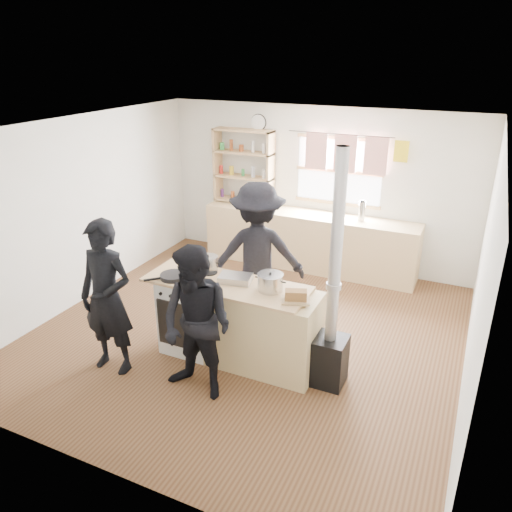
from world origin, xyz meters
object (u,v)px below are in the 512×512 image
at_px(cooking_island, 238,323).
at_px(person_far, 257,254).
at_px(skillet_greens, 173,276).
at_px(stockpot_counter, 270,282).
at_px(flue_heater, 331,329).
at_px(person_near_left, 107,298).
at_px(roast_tray, 235,278).
at_px(stockpot_stove, 208,263).
at_px(bread_board, 296,297).
at_px(thermos, 362,211).
at_px(person_near_right, 197,324).

distance_m(cooking_island, person_far, 1.03).
height_order(skillet_greens, stockpot_counter, stockpot_counter).
height_order(flue_heater, person_near_left, flue_heater).
distance_m(roast_tray, stockpot_counter, 0.43).
distance_m(roast_tray, flue_heater, 1.17).
distance_m(roast_tray, stockpot_stove, 0.45).
bearing_deg(skillet_greens, person_near_left, -127.87).
bearing_deg(flue_heater, stockpot_counter, 176.88).
bearing_deg(roast_tray, bread_board, -11.45).
xyz_separation_m(cooking_island, skillet_greens, (-0.73, -0.15, 0.49)).
relative_size(thermos, bread_board, 0.91).
bearing_deg(cooking_island, flue_heater, 0.10).
distance_m(skillet_greens, roast_tray, 0.70).
distance_m(thermos, person_far, 2.05).
relative_size(stockpot_stove, stockpot_counter, 0.84).
bearing_deg(stockpot_counter, thermos, 83.75).
height_order(person_near_left, person_near_right, person_near_left).
bearing_deg(stockpot_counter, bread_board, -20.26).
distance_m(cooking_island, stockpot_counter, 0.67).
xyz_separation_m(flue_heater, person_far, (-1.24, 0.91, 0.27)).
distance_m(cooking_island, roast_tray, 0.51).
relative_size(stockpot_counter, person_near_right, 0.17).
xyz_separation_m(skillet_greens, person_far, (0.54, 1.06, -0.04)).
bearing_deg(thermos, roast_tray, -105.07).
xyz_separation_m(roast_tray, person_near_right, (-0.03, -0.78, -0.17)).
relative_size(cooking_island, person_far, 1.08).
height_order(stockpot_stove, person_far, person_far).
distance_m(thermos, flue_heater, 2.83).
height_order(cooking_island, bread_board, bread_board).
height_order(skillet_greens, roast_tray, roast_tray).
height_order(stockpot_counter, person_near_left, person_near_left).
bearing_deg(skillet_greens, person_far, 62.86).
distance_m(stockpot_stove, person_far, 0.77).
height_order(bread_board, person_near_left, person_near_left).
xyz_separation_m(stockpot_stove, person_near_left, (-0.69, -0.94, -0.16)).
bearing_deg(bread_board, person_far, 131.53).
height_order(thermos, person_near_right, person_near_right).
bearing_deg(person_near_left, stockpot_counter, 23.63).
bearing_deg(stockpot_stove, bread_board, -14.12).
bearing_deg(roast_tray, flue_heater, -3.52).
distance_m(bread_board, person_near_left, 1.98).
bearing_deg(bread_board, person_near_left, -161.08).
bearing_deg(flue_heater, person_near_left, -161.95).
bearing_deg(stockpot_stove, person_far, 66.39).
height_order(stockpot_counter, person_near_right, person_near_right).
height_order(thermos, skillet_greens, thermos).
xyz_separation_m(cooking_island, bread_board, (0.70, -0.08, 0.51)).
relative_size(skillet_greens, person_near_right, 0.26).
bearing_deg(thermos, person_near_right, -102.20).
bearing_deg(thermos, stockpot_counter, -96.25).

